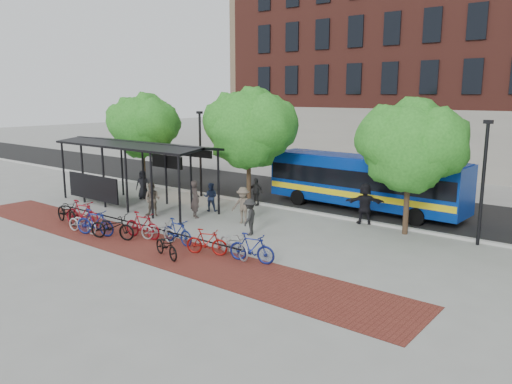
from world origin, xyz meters
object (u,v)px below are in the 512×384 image
Objects in this scene: bus at (364,180)px; bike_3 at (95,223)px; bike_5 at (142,225)px; tree_a at (143,123)px; bike_7 at (177,232)px; pedestrian_5 at (365,204)px; bike_11 at (252,248)px; lamp_post_left at (200,151)px; bike_9 at (207,242)px; lamp_post_right at (483,179)px; bike_1 at (82,213)px; tree_b at (251,125)px; tree_c at (413,143)px; pedestrian_0 at (143,185)px; pedestrian_1 at (195,199)px; pedestrian_9 at (250,217)px; pedestrian_8 at (152,199)px; bike_0 at (67,212)px; bike_8 at (166,246)px; bike_4 at (112,227)px; bike_2 at (83,223)px; bike_6 at (158,230)px; pedestrian_4 at (256,192)px; bike_10 at (234,244)px.

bus is 5.52× the size of bike_3.
tree_a is at bearing 42.25° from bike_5.
bike_7 is 0.91× the size of pedestrian_5.
lamp_post_left is at bearing 40.45° from bike_11.
pedestrian_5 reaches higher than bike_9.
lamp_post_right reaches higher than bike_5.
bike_3 is at bearing -117.89° from bike_1.
tree_b is at bearing -149.26° from bus.
bike_1 is (0.62, -8.51, -2.12)m from lamp_post_left.
tree_c is 1.16× the size of lamp_post_right.
bike_7 is at bearing -68.50° from pedestrian_0.
pedestrian_1 is 4.18m from pedestrian_9.
pedestrian_9 reaches higher than bike_3.
bus reaches higher than pedestrian_1.
lamp_post_left is at bearing 81.43° from pedestrian_8.
bike_5 is (0.30, -7.77, -3.88)m from tree_b.
bike_7 is (6.64, 1.00, -0.03)m from bike_0.
pedestrian_0 is (-9.36, 6.45, 0.39)m from bike_8.
bike_1 is at bearing -131.81° from pedestrian_8.
tree_c is at bearing -1.10° from lamp_post_left.
bike_1 reaches higher than bike_5.
tree_c is (8.99, -0.00, -0.41)m from tree_b.
lamp_post_right reaches higher than bike_11.
pedestrian_9 is (4.18, 4.19, 0.26)m from bike_4.
tree_a is 3.62× the size of bike_9.
pedestrian_8 is at bearing -133.13° from bus.
bike_2 is 4.84m from bike_7.
bike_0 is at bearing -152.14° from lamp_post_right.
bike_8 is at bearing 39.38° from pedestrian_5.
pedestrian_9 is at bearing -52.13° from bike_6.
tree_b is 1.26× the size of lamp_post_right.
pedestrian_4 is (1.74, 9.13, 0.18)m from bike_3.
bike_9 is at bearing -98.59° from bike_4.
bike_5 is (3.78, 0.49, -0.04)m from bike_1.
bike_8 is at bearing -137.66° from bike_6.
bus is 5.60× the size of bike_5.
lamp_post_right reaches higher than pedestrian_0.
bike_2 is 9.58m from pedestrian_4.
bike_10 reaches higher than bike_2.
tree_b is 9.52m from bike_4.
pedestrian_5 is (-2.32, 0.45, -3.06)m from tree_c.
bus is 14.21m from bike_2.
bike_3 is 0.93× the size of bike_4.
bike_3 reaches higher than bike_4.
bike_6 is 0.89× the size of bike_10.
bike_7 is at bearing -46.93° from pedestrian_9.
bike_3 is at bearing -118.71° from bus.
lamp_post_right is at bearing -2.64° from pedestrian_4.
bike_8 is at bearing -72.20° from pedestrian_0.
pedestrian_0 is (-2.81, 5.86, 0.22)m from bike_1.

